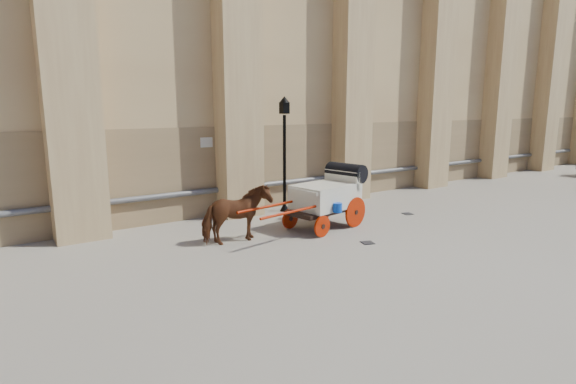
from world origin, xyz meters
TOP-DOWN VIEW (x-y plane):
  - ground at (0.00, 0.00)m, footprint 90.00×90.00m
  - horse at (-2.60, 0.82)m, footprint 1.88×0.90m
  - carriage at (0.54, 0.76)m, footprint 4.45×1.91m
  - street_lamp at (0.59, 3.25)m, footprint 0.37×0.37m
  - drain_grate_near at (0.31, -1.21)m, footprint 0.41×0.41m
  - drain_grate_far at (3.84, 0.47)m, footprint 0.39×0.39m

SIDE VIEW (x-z plane):
  - ground at x=0.00m, z-range 0.00..0.00m
  - drain_grate_near at x=0.31m, z-range 0.00..0.01m
  - drain_grate_far at x=3.84m, z-range 0.00..0.01m
  - horse at x=-2.60m, z-range 0.00..1.57m
  - carriage at x=0.54m, z-range 0.07..1.97m
  - street_lamp at x=0.59m, z-range 0.14..4.14m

